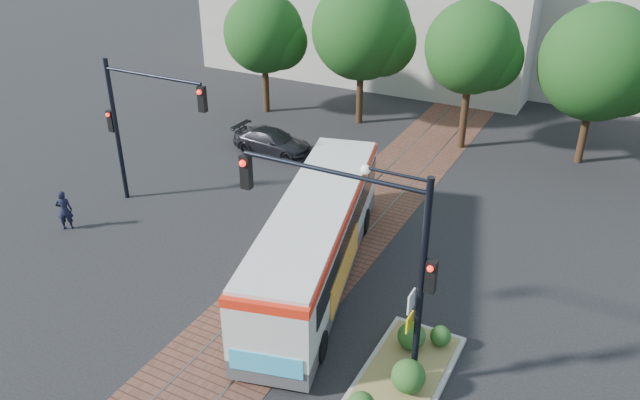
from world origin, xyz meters
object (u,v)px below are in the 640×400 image
(signal_pole_main, at_px, (376,243))
(parked_car, at_px, (273,141))
(city_bus, at_px, (316,235))
(officer, at_px, (64,210))
(traffic_island, at_px, (402,375))
(signal_pole_left, at_px, (135,115))

(signal_pole_main, distance_m, parked_car, 16.08)
(city_bus, distance_m, signal_pole_main, 5.45)
(signal_pole_main, bearing_deg, city_bus, 135.90)
(officer, distance_m, parked_car, 10.54)
(traffic_island, xyz_separation_m, officer, (-14.49, 1.82, 0.48))
(signal_pole_main, height_order, parked_car, signal_pole_main)
(signal_pole_main, relative_size, signal_pole_left, 1.00)
(traffic_island, distance_m, signal_pole_main, 3.95)
(traffic_island, distance_m, signal_pole_left, 14.50)
(traffic_island, xyz_separation_m, signal_pole_left, (-13.19, 4.89, 3.54))
(signal_pole_left, height_order, parked_car, signal_pole_left)
(signal_pole_left, xyz_separation_m, parked_car, (1.88, 6.97, -3.27))
(signal_pole_main, bearing_deg, parked_car, 131.32)
(signal_pole_left, distance_m, officer, 4.52)
(city_bus, relative_size, signal_pole_left, 1.86)
(signal_pole_left, bearing_deg, signal_pole_main, -21.45)
(city_bus, height_order, traffic_island, city_bus)
(city_bus, height_order, officer, city_bus)
(traffic_island, xyz_separation_m, signal_pole_main, (-0.96, 0.09, 3.83))
(parked_car, bearing_deg, signal_pole_main, -135.89)
(traffic_island, xyz_separation_m, parked_car, (-11.31, 11.86, 0.27))
(parked_car, bearing_deg, signal_pole_left, 167.70)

